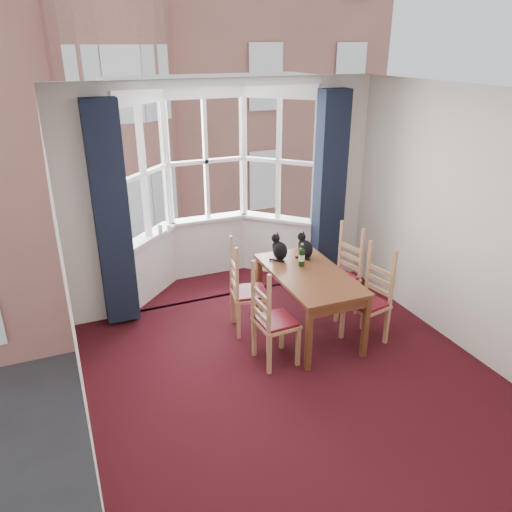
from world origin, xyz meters
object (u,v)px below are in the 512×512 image
dining_table (309,280)px  cat_right (305,247)px  wine_bottle (302,256)px  candle_short (169,228)px  chair_left_far (242,294)px  chair_right_far (344,276)px  chair_right_near (372,302)px  cat_left (279,249)px  candle_tall (160,229)px  chair_left_near (268,324)px

dining_table → cat_right: size_ratio=4.68×
wine_bottle → candle_short: wine_bottle is taller
chair_left_far → wine_bottle: bearing=-10.5°
chair_right_far → cat_right: 0.66m
chair_right_near → cat_right: size_ratio=2.92×
cat_left → candle_short: bearing=132.7°
wine_bottle → candle_tall: 1.95m
cat_left → chair_right_far: bearing=-14.4°
cat_right → candle_short: bearing=138.4°
chair_left_near → chair_right_far: 1.51m
wine_bottle → cat_right: bearing=54.2°
candle_short → chair_right_far: bearing=-36.1°
chair_left_near → candle_tall: (-0.65, 2.02, 0.46)m
chair_left_far → chair_right_near: 1.49m
chair_left_far → chair_right_near: (1.29, -0.74, 0.00)m
chair_right_far → wine_bottle: bearing=-172.3°
candle_tall → candle_short: bearing=13.7°
chair_left_near → candle_short: candle_short is taller
dining_table → wine_bottle: (0.00, 0.21, 0.21)m
chair_right_far → candle_short: bearing=143.9°
dining_table → candle_short: candle_short is taller
chair_right_near → cat_left: size_ratio=2.85×
cat_left → dining_table: bearing=-74.1°
chair_left_near → chair_right_far: size_ratio=1.00×
candle_short → dining_table: bearing=-53.9°
chair_left_far → candle_tall: 1.51m
chair_right_near → chair_right_far: same height
chair_right_near → cat_right: cat_right is taller
chair_left_far → chair_right_far: size_ratio=1.00×
chair_left_near → candle_short: 2.16m
chair_left_far → candle_short: candle_short is taller
candle_tall → chair_left_far: bearing=-63.7°
chair_left_near → wine_bottle: bearing=41.1°
cat_left → candle_tall: bearing=136.6°
dining_table → cat_right: bearing=68.8°
chair_right_far → candle_short: size_ratio=9.63×
dining_table → chair_left_far: 0.80m
cat_left → wine_bottle: size_ratio=1.15×
cat_right → chair_left_far: bearing=-173.4°
cat_left → wine_bottle: 0.33m
chair_left_far → dining_table: bearing=-25.8°
wine_bottle → dining_table: bearing=-91.1°
cat_left → cat_right: cat_left is taller
cat_left → candle_short: cat_left is taller
candle_tall → candle_short: 0.13m
chair_right_near → candle_tall: size_ratio=7.15×
cat_right → wine_bottle: size_ratio=1.12×
chair_right_near → chair_right_far: bearing=84.6°
cat_right → chair_right_far: bearing=-15.8°
chair_left_near → chair_right_near: bearing=-0.5°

